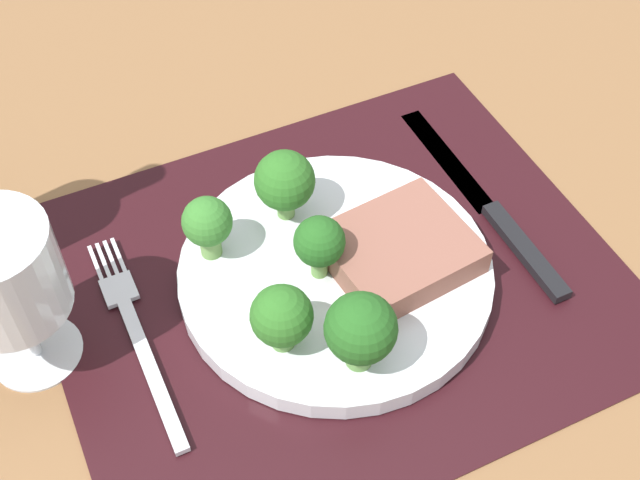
{
  "coord_description": "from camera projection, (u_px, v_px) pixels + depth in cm",
  "views": [
    {
      "loc": [
        -17.32,
        -34.15,
        50.5
      ],
      "look_at": [
        0.05,
        2.78,
        1.9
      ],
      "focal_mm": 47.36,
      "sensor_mm": 36.0,
      "label": 1
    }
  ],
  "objects": [
    {
      "name": "broccoli_back_left",
      "position": [
        361.0,
        330.0,
        0.54
      ],
      "size": [
        4.82,
        4.82,
        6.27
      ],
      "color": "#5B8942",
      "rests_on": "plate"
    },
    {
      "name": "plate",
      "position": [
        335.0,
        273.0,
        0.62
      ],
      "size": [
        23.22,
        23.22,
        1.6
      ],
      "primitive_type": "cylinder",
      "color": "silver",
      "rests_on": "placemat"
    },
    {
      "name": "knife",
      "position": [
        493.0,
        212.0,
        0.67
      ],
      "size": [
        1.8,
        23.0,
        0.8
      ],
      "rotation": [
        0.0,
        0.0,
        -0.05
      ],
      "color": "black",
      "rests_on": "placemat"
    },
    {
      "name": "wine_glass",
      "position": [
        3.0,
        279.0,
        0.53
      ],
      "size": [
        7.66,
        7.66,
        12.7
      ],
      "color": "silver",
      "rests_on": "ground_plane"
    },
    {
      "name": "ground_plane",
      "position": [
        335.0,
        294.0,
        0.64
      ],
      "size": [
        140.0,
        110.0,
        3.0
      ],
      "primitive_type": "cube",
      "color": "brown"
    },
    {
      "name": "broccoli_near_steak",
      "position": [
        207.0,
        223.0,
        0.6
      ],
      "size": [
        3.68,
        3.68,
        5.31
      ],
      "color": "#6B994C",
      "rests_on": "plate"
    },
    {
      "name": "fork",
      "position": [
        137.0,
        335.0,
        0.6
      ],
      "size": [
        2.4,
        19.2,
        0.5
      ],
      "rotation": [
        0.0,
        0.0,
        0.03
      ],
      "color": "silver",
      "rests_on": "placemat"
    },
    {
      "name": "placemat",
      "position": [
        335.0,
        281.0,
        0.63
      ],
      "size": [
        41.5,
        34.62,
        0.3
      ],
      "primitive_type": "cube",
      "color": "black",
      "rests_on": "ground_plane"
    },
    {
      "name": "broccoli_front_edge",
      "position": [
        322.0,
        246.0,
        0.59
      ],
      "size": [
        3.69,
        3.69,
        5.37
      ],
      "color": "#6B994C",
      "rests_on": "plate"
    },
    {
      "name": "broccoli_near_fork",
      "position": [
        282.0,
        317.0,
        0.55
      ],
      "size": [
        4.25,
        4.25,
        5.33
      ],
      "color": "#5B8942",
      "rests_on": "plate"
    },
    {
      "name": "steak",
      "position": [
        399.0,
        250.0,
        0.61
      ],
      "size": [
        10.89,
        9.75,
        2.26
      ],
      "primitive_type": "cube",
      "rotation": [
        0.0,
        0.0,
        0.11
      ],
      "color": "#8C5647",
      "rests_on": "plate"
    },
    {
      "name": "broccoli_center",
      "position": [
        285.0,
        181.0,
        0.62
      ],
      "size": [
        4.6,
        4.6,
        6.01
      ],
      "color": "#6B994C",
      "rests_on": "plate"
    }
  ]
}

